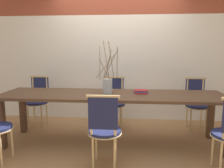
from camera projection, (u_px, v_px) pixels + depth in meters
name	position (u px, v px, depth m)	size (l,w,h in m)	color
ground_plane	(112.00, 143.00, 3.40)	(16.00, 16.00, 0.00)	#9E7047
wall_rear	(117.00, 41.00, 4.38)	(12.00, 0.06, 3.20)	silver
dining_table	(112.00, 99.00, 3.29)	(3.37, 0.85, 0.78)	#4C3321
chair_near_left	(104.00, 128.00, 2.61)	(0.42, 0.42, 0.94)	#1E234C
chair_far_leftend	(38.00, 99.00, 4.15)	(0.42, 0.42, 0.94)	#1E234C
chair_far_left	(114.00, 100.00, 4.04)	(0.42, 0.42, 0.94)	#1E234C
chair_far_center	(196.00, 102.00, 3.92)	(0.42, 0.42, 0.94)	#1E234C
vase_centerpiece	(108.00, 85.00, 3.29)	(0.35, 0.33, 0.79)	#B2BCC1
book_stack	(141.00, 92.00, 3.34)	(0.21, 0.21, 0.05)	maroon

